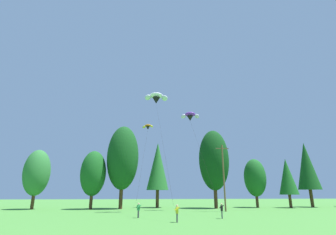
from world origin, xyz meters
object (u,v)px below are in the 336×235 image
at_px(kite_flyer_near, 138,209).
at_px(utility_pole, 224,175).
at_px(parafoil_kite_mid_white, 156,98).
at_px(parafoil_kite_far_purple, 190,116).
at_px(parafoil_kite_high_orange, 148,127).
at_px(kite_flyer_mid, 177,212).
at_px(kite_flyer_far, 222,209).

bearing_deg(kite_flyer_near, utility_pole, 34.17).
relative_size(parafoil_kite_mid_white, parafoil_kite_far_purple, 1.13).
bearing_deg(utility_pole, parafoil_kite_far_purple, 152.55).
distance_m(parafoil_kite_high_orange, parafoil_kite_mid_white, 10.58).
relative_size(kite_flyer_mid, parafoil_kite_mid_white, 0.10).
relative_size(kite_flyer_far, parafoil_kite_high_orange, 0.09).
height_order(kite_flyer_far, parafoil_kite_high_orange, parafoil_kite_high_orange).
relative_size(kite_flyer_near, parafoil_kite_high_orange, 0.09).
distance_m(utility_pole, parafoil_kite_far_purple, 11.97).
height_order(parafoil_kite_high_orange, parafoil_kite_far_purple, parafoil_kite_far_purple).
bearing_deg(parafoil_kite_high_orange, kite_flyer_near, -93.90).
bearing_deg(parafoil_kite_far_purple, kite_flyer_mid, -106.06).
distance_m(utility_pole, kite_flyer_near, 17.06).
height_order(utility_pole, parafoil_kite_far_purple, parafoil_kite_far_purple).
height_order(kite_flyer_near, kite_flyer_mid, same).
distance_m(kite_flyer_near, parafoil_kite_far_purple, 21.14).
bearing_deg(kite_flyer_mid, parafoil_kite_high_orange, 96.54).
xyz_separation_m(kite_flyer_mid, kite_flyer_far, (5.66, 3.31, 0.00)).
distance_m(kite_flyer_far, parafoil_kite_high_orange, 26.23).
bearing_deg(kite_flyer_far, kite_flyer_mid, -149.67).
distance_m(kite_flyer_far, parafoil_kite_mid_white, 21.06).
xyz_separation_m(parafoil_kite_mid_white, parafoil_kite_far_purple, (6.43, 3.74, -1.94)).
xyz_separation_m(parafoil_kite_high_orange, parafoil_kite_mid_white, (1.10, -10.23, 2.46)).
bearing_deg(parafoil_kite_high_orange, kite_flyer_mid, -83.46).
bearing_deg(kite_flyer_near, kite_flyer_far, -10.75).
distance_m(utility_pole, kite_flyer_far, 12.62).
height_order(kite_flyer_near, kite_flyer_far, same).
xyz_separation_m(kite_flyer_far, parafoil_kite_far_purple, (-0.80, 13.56, 15.22)).
bearing_deg(parafoil_kite_high_orange, utility_pole, -36.05).
bearing_deg(kite_flyer_mid, kite_flyer_far, 30.33).
xyz_separation_m(kite_flyer_near, parafoil_kite_far_purple, (8.78, 11.74, 15.22)).
bearing_deg(parafoil_kite_high_orange, parafoil_kite_far_purple, -40.74).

